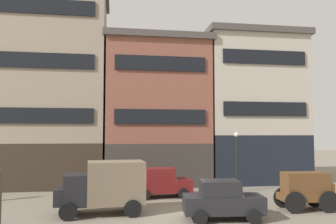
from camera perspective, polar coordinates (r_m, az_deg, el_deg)
The scene contains 10 objects.
ground_plane at distance 17.61m, azimuth 2.24°, elevation -16.82°, with size 120.00×120.00×0.00m, color slate.
building_far_left at distance 28.74m, azimuth -18.66°, elevation 4.16°, with size 8.64×6.66×15.56m.
building_center_left at distance 28.32m, azimuth -2.07°, elevation 0.20°, with size 8.56×6.66×11.74m.
building_center_right at distance 30.42m, azimuth 13.49°, elevation 0.78°, with size 8.56×6.66×12.53m.
cargo_wagon at distance 19.84m, azimuth 22.06°, elevation -11.70°, with size 2.99×1.68×1.98m.
delivery_truck_near at distance 17.81m, azimuth -10.61°, elevation -11.95°, with size 4.46×2.39×2.62m.
sedan_dark at distance 22.17m, azimuth -1.11°, elevation -11.69°, with size 3.76×1.98×1.83m.
sedan_light at distance 16.74m, azimuth 9.04°, elevation -14.29°, with size 3.85×2.18×1.83m.
streetlamp_curbside at distance 24.39m, azimuth 11.37°, elevation -6.73°, with size 0.32×0.32×4.12m.
fire_hydrant_curbside at distance 23.67m, azimuth -13.97°, elevation -12.26°, with size 0.24×0.24×0.83m.
Camera 1 is at (-3.27, -16.83, 4.03)m, focal length 36.55 mm.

